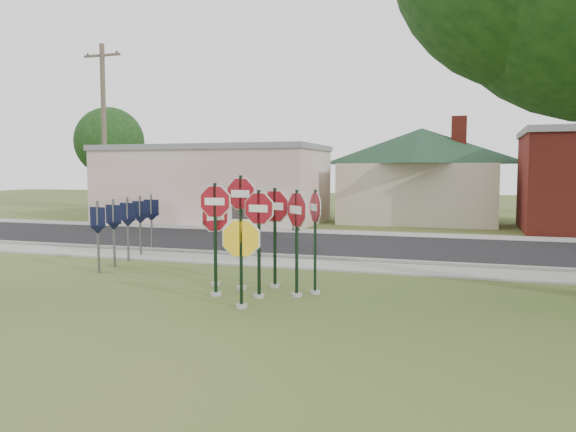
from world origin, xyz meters
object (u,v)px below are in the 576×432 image
(stop_sign_left, at_px, (215,224))
(pedestrian, at_px, (296,214))
(stop_sign_center, at_px, (259,230))
(utility_pole_near, at_px, (104,130))
(stop_sign_yellow, at_px, (241,252))

(stop_sign_left, height_order, pedestrian, stop_sign_left)
(stop_sign_center, xyz_separation_m, stop_sign_left, (-1.00, -0.10, 0.11))
(utility_pole_near, distance_m, pedestrian, 11.79)
(stop_sign_center, height_order, stop_sign_left, stop_sign_left)
(stop_sign_yellow, relative_size, utility_pole_near, 0.21)
(utility_pole_near, bearing_deg, stop_sign_left, -47.03)
(stop_sign_yellow, relative_size, pedestrian, 1.28)
(stop_sign_yellow, bearing_deg, pedestrian, 102.93)
(utility_pole_near, xyz_separation_m, pedestrian, (11.01, -0.88, -4.13))
(stop_sign_left, distance_m, utility_pole_near, 19.79)
(utility_pole_near, bearing_deg, pedestrian, -4.59)
(utility_pole_near, bearing_deg, stop_sign_center, -44.74)
(stop_sign_yellow, xyz_separation_m, stop_sign_left, (-0.98, 0.86, 0.47))
(stop_sign_left, bearing_deg, stop_sign_center, 5.97)
(stop_sign_yellow, distance_m, stop_sign_left, 1.39)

